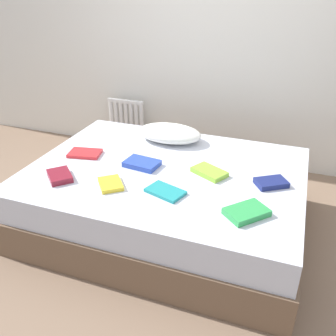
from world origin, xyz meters
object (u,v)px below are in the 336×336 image
(bed, at_px, (166,198))
(textbook_blue, at_px, (142,164))
(textbook_teal, at_px, (165,191))
(textbook_lime, at_px, (209,172))
(textbook_red, at_px, (85,153))
(textbook_green, at_px, (247,212))
(radiator, at_px, (126,120))
(textbook_maroon, at_px, (60,176))
(textbook_navy, at_px, (271,183))
(pillow, at_px, (170,133))
(textbook_yellow, at_px, (110,184))

(bed, bearing_deg, textbook_blue, -173.63)
(textbook_teal, xyz_separation_m, textbook_lime, (0.20, 0.34, 0.01))
(textbook_red, relative_size, textbook_green, 1.00)
(radiator, bearing_deg, textbook_maroon, -80.43)
(textbook_green, height_order, textbook_lime, textbook_green)
(textbook_blue, distance_m, textbook_navy, 0.93)
(bed, height_order, textbook_red, textbook_red)
(textbook_red, bearing_deg, textbook_blue, -13.56)
(pillow, distance_m, textbook_red, 0.72)
(bed, distance_m, pillow, 0.61)
(textbook_teal, xyz_separation_m, textbook_navy, (0.63, 0.34, 0.01))
(pillow, distance_m, textbook_green, 1.19)
(textbook_red, height_order, textbook_green, textbook_green)
(textbook_red, bearing_deg, textbook_maroon, -95.63)
(textbook_teal, xyz_separation_m, textbook_yellow, (-0.38, -0.04, 0.00))
(textbook_green, xyz_separation_m, textbook_maroon, (-1.29, -0.01, 0.00))
(textbook_blue, xyz_separation_m, textbook_yellow, (-0.08, -0.34, -0.01))
(textbook_maroon, height_order, textbook_navy, textbook_maroon)
(textbook_red, xyz_separation_m, textbook_yellow, (0.42, -0.36, 0.00))
(pillow, bearing_deg, radiator, 137.06)
(textbook_yellow, bearing_deg, textbook_green, 49.71)
(bed, xyz_separation_m, textbook_red, (-0.68, 0.00, 0.27))
(radiator, distance_m, pillow, 1.06)
(radiator, distance_m, textbook_blue, 1.43)
(textbook_navy, xyz_separation_m, textbook_yellow, (-1.01, -0.38, -0.00))
(bed, distance_m, textbook_red, 0.73)
(textbook_blue, bearing_deg, pillow, 93.26)
(radiator, bearing_deg, pillow, -42.94)
(textbook_maroon, bearing_deg, textbook_green, 44.16)
(textbook_lime, distance_m, textbook_yellow, 0.70)
(textbook_blue, bearing_deg, textbook_lime, 12.32)
(textbook_red, bearing_deg, textbook_teal, -32.96)
(textbook_maroon, bearing_deg, radiator, 143.47)
(textbook_maroon, bearing_deg, textbook_yellow, 48.74)
(radiator, xyz_separation_m, textbook_teal, (1.02, -1.52, 0.17))
(radiator, bearing_deg, textbook_red, -79.12)
(textbook_red, bearing_deg, textbook_lime, -9.60)
(radiator, relative_size, textbook_red, 1.86)
(textbook_blue, bearing_deg, textbook_teal, -38.22)
(textbook_blue, relative_size, textbook_navy, 1.21)
(bed, bearing_deg, textbook_yellow, -126.23)
(radiator, bearing_deg, textbook_lime, -43.65)
(textbook_teal, height_order, textbook_maroon, textbook_maroon)
(radiator, relative_size, textbook_lime, 1.90)
(textbook_red, relative_size, textbook_maroon, 1.18)
(textbook_maroon, distance_m, textbook_lime, 1.05)
(textbook_lime, bearing_deg, pillow, 163.20)
(textbook_blue, bearing_deg, radiator, 127.70)
(textbook_yellow, bearing_deg, textbook_blue, 127.72)
(textbook_blue, relative_size, textbook_lime, 1.03)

